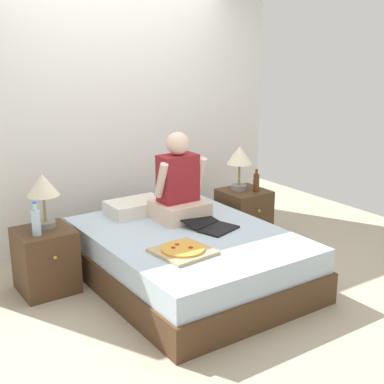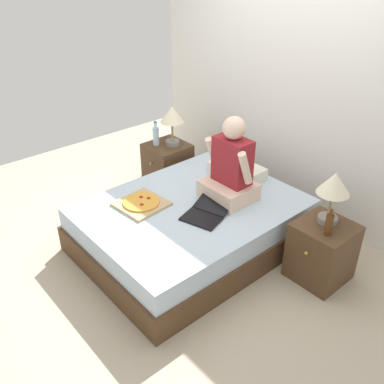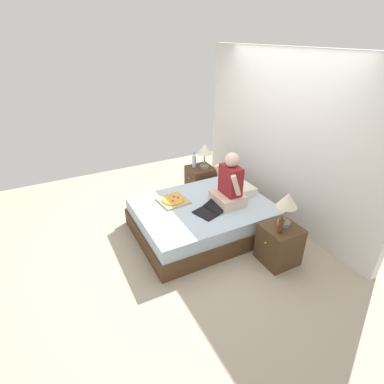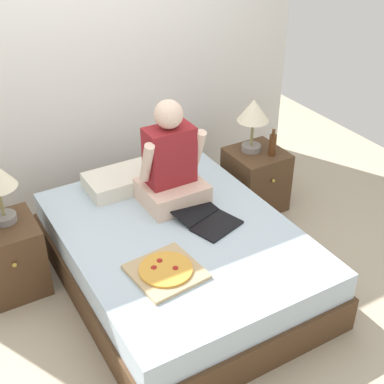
{
  "view_description": "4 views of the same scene",
  "coord_description": "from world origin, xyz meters",
  "views": [
    {
      "loc": [
        -2.33,
        -3.48,
        1.99
      ],
      "look_at": [
        0.05,
        0.01,
        0.79
      ],
      "focal_mm": 50.0,
      "sensor_mm": 36.0,
      "label": 1
    },
    {
      "loc": [
        2.47,
        -2.13,
        2.5
      ],
      "look_at": [
        0.15,
        -0.12,
        0.69
      ],
      "focal_mm": 40.0,
      "sensor_mm": 36.0,
      "label": 2
    },
    {
      "loc": [
        3.25,
        -1.87,
        2.66
      ],
      "look_at": [
        -0.1,
        -0.13,
        0.64
      ],
      "focal_mm": 28.0,
      "sensor_mm": 36.0,
      "label": 3
    },
    {
      "loc": [
        -1.39,
        -2.57,
        2.59
      ],
      "look_at": [
        0.1,
        -0.01,
        0.73
      ],
      "focal_mm": 50.0,
      "sensor_mm": 36.0,
      "label": 4
    }
  ],
  "objects": [
    {
      "name": "ground_plane",
      "position": [
        0.0,
        0.0,
        0.0
      ],
      "size": [
        5.73,
        5.73,
        0.0
      ],
      "primitive_type": "plane",
      "color": "tan"
    },
    {
      "name": "person_seated",
      "position": [
        0.13,
        0.35,
        0.74
      ],
      "size": [
        0.47,
        0.4,
        0.78
      ],
      "color": "beige",
      "rests_on": "bed"
    },
    {
      "name": "pizza_box",
      "position": [
        -0.28,
        -0.35,
        0.47
      ],
      "size": [
        0.44,
        0.44,
        0.05
      ],
      "color": "tan",
      "rests_on": "bed"
    },
    {
      "name": "laptop",
      "position": [
        0.22,
        -0.04,
        0.47
      ],
      "size": [
        0.43,
        0.49,
        0.07
      ],
      "color": "black",
      "rests_on": "bed"
    },
    {
      "name": "lamp_on_left_nightstand",
      "position": [
        -1.0,
        0.58,
        0.85
      ],
      "size": [
        0.26,
        0.26,
        0.45
      ],
      "color": "gray",
      "rests_on": "nightstand_left"
    },
    {
      "name": "wall_back",
      "position": [
        0.0,
        1.34,
        1.25
      ],
      "size": [
        3.73,
        0.12,
        2.5
      ],
      "primitive_type": "cube",
      "color": "silver",
      "rests_on": "ground"
    },
    {
      "name": "beer_bottle",
      "position": [
        1.11,
        0.43,
        0.62
      ],
      "size": [
        0.06,
        0.06,
        0.23
      ],
      "color": "#512D14",
      "rests_on": "nightstand_right"
    },
    {
      "name": "lamp_on_right_nightstand",
      "position": [
        1.01,
        0.58,
        0.85
      ],
      "size": [
        0.26,
        0.26,
        0.45
      ],
      "color": "gray",
      "rests_on": "nightstand_right"
    },
    {
      "name": "nightstand_left",
      "position": [
        -1.04,
        0.53,
        0.26
      ],
      "size": [
        0.44,
        0.47,
        0.53
      ],
      "color": "#4C331E",
      "rests_on": "ground"
    },
    {
      "name": "pillow",
      "position": [
        -0.11,
        0.7,
        0.51
      ],
      "size": [
        0.52,
        0.34,
        0.12
      ],
      "primitive_type": "cube",
      "color": "silver",
      "rests_on": "bed"
    },
    {
      "name": "water_bottle",
      "position": [
        -1.12,
        0.44,
        0.64
      ],
      "size": [
        0.07,
        0.07,
        0.28
      ],
      "color": "silver",
      "rests_on": "nightstand_left"
    },
    {
      "name": "bed",
      "position": [
        0.0,
        0.0,
        0.22
      ],
      "size": [
        1.49,
        1.95,
        0.45
      ],
      "color": "#4C331E",
      "rests_on": "ground"
    },
    {
      "name": "nightstand_right",
      "position": [
        1.04,
        0.53,
        0.26
      ],
      "size": [
        0.44,
        0.47,
        0.53
      ],
      "color": "#4C331E",
      "rests_on": "ground"
    }
  ]
}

